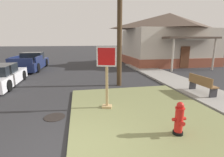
{
  "coord_description": "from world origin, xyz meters",
  "views": [
    {
      "loc": [
        0.29,
        -3.51,
        2.58
      ],
      "look_at": [
        1.66,
        3.38,
        0.98
      ],
      "focal_mm": 26.88,
      "sensor_mm": 36.0,
      "label": 1
    }
  ],
  "objects_px": {
    "stop_sign": "(107,79)",
    "pickup_truck_navy": "(31,62)",
    "manhole_cover": "(55,117)",
    "street_bench": "(202,84)",
    "fire_hydrant": "(179,119)"
  },
  "relations": [
    {
      "from": "pickup_truck_navy",
      "to": "street_bench",
      "type": "relative_size",
      "value": 3.68
    },
    {
      "from": "fire_hydrant",
      "to": "stop_sign",
      "type": "xyz_separation_m",
      "value": [
        -1.59,
        2.21,
        0.68
      ]
    },
    {
      "from": "fire_hydrant",
      "to": "stop_sign",
      "type": "relative_size",
      "value": 0.4
    },
    {
      "from": "street_bench",
      "to": "stop_sign",
      "type": "bearing_deg",
      "value": -170.47
    },
    {
      "from": "fire_hydrant",
      "to": "manhole_cover",
      "type": "xyz_separation_m",
      "value": [
        -3.47,
        1.91,
        -0.51
      ]
    },
    {
      "from": "fire_hydrant",
      "to": "stop_sign",
      "type": "bearing_deg",
      "value": 125.72
    },
    {
      "from": "manhole_cover",
      "to": "pickup_truck_navy",
      "type": "height_order",
      "value": "pickup_truck_navy"
    },
    {
      "from": "fire_hydrant",
      "to": "street_bench",
      "type": "relative_size",
      "value": 0.61
    },
    {
      "from": "street_bench",
      "to": "manhole_cover",
      "type": "bearing_deg",
      "value": -170.54
    },
    {
      "from": "stop_sign",
      "to": "pickup_truck_navy",
      "type": "height_order",
      "value": "stop_sign"
    },
    {
      "from": "pickup_truck_navy",
      "to": "stop_sign",
      "type": "bearing_deg",
      "value": -63.33
    },
    {
      "from": "manhole_cover",
      "to": "pickup_truck_navy",
      "type": "distance_m",
      "value": 11.3
    },
    {
      "from": "pickup_truck_navy",
      "to": "street_bench",
      "type": "bearing_deg",
      "value": -44.19
    },
    {
      "from": "manhole_cover",
      "to": "pickup_truck_navy",
      "type": "relative_size",
      "value": 0.13
    },
    {
      "from": "stop_sign",
      "to": "pickup_truck_navy",
      "type": "bearing_deg",
      "value": 116.67
    }
  ]
}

